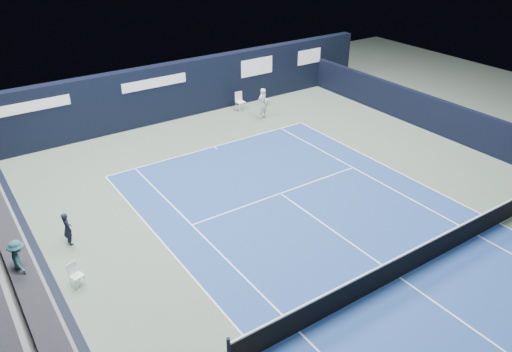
{
  "coord_description": "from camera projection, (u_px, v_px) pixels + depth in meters",
  "views": [
    {
      "loc": [
        -10.82,
        -7.72,
        10.5
      ],
      "look_at": [
        -1.32,
        6.25,
        1.3
      ],
      "focal_mm": 35.0,
      "sensor_mm": 36.0,
      "label": 1
    }
  ],
  "objects": [
    {
      "name": "ground",
      "position": [
        355.0,
        247.0,
        17.42
      ],
      "size": [
        48.0,
        48.0,
        0.0
      ],
      "primitive_type": "plane",
      "color": "#57675B",
      "rests_on": "ground"
    },
    {
      "name": "court_surface",
      "position": [
        400.0,
        277.0,
        15.97
      ],
      "size": [
        10.97,
        23.77,
        0.01
      ],
      "primitive_type": "cube",
      "color": "navy",
      "rests_on": "ground"
    },
    {
      "name": "enclosure_wall_right",
      "position": [
        453.0,
        122.0,
        25.09
      ],
      "size": [
        0.3,
        22.0,
        1.8
      ],
      "primitive_type": "cube",
      "color": "black",
      "rests_on": "ground"
    },
    {
      "name": "folding_chair_back_a",
      "position": [
        239.0,
        98.0,
        28.8
      ],
      "size": [
        0.47,
        0.5,
        1.05
      ],
      "rotation": [
        0.0,
        0.0,
        0.0
      ],
      "color": "white",
      "rests_on": "ground"
    },
    {
      "name": "folding_chair_back_b",
      "position": [
        264.0,
        98.0,
        29.47
      ],
      "size": [
        0.44,
        0.44,
        0.81
      ],
      "rotation": [
        0.0,
        0.0,
        0.3
      ],
      "color": "white",
      "rests_on": "ground"
    },
    {
      "name": "line_judge_chair",
      "position": [
        75.0,
        273.0,
        15.46
      ],
      "size": [
        0.46,
        0.45,
        0.82
      ],
      "rotation": [
        0.0,
        0.0,
        0.34
      ],
      "color": "white",
      "rests_on": "ground"
    },
    {
      "name": "line_judge",
      "position": [
        67.0,
        229.0,
        17.29
      ],
      "size": [
        0.36,
        0.49,
        1.25
      ],
      "primitive_type": "imported",
      "rotation": [
        0.0,
        0.0,
        1.7
      ],
      "color": "black",
      "rests_on": "ground"
    },
    {
      "name": "court_markings",
      "position": [
        400.0,
        277.0,
        15.97
      ],
      "size": [
        11.03,
        23.83,
        0.0
      ],
      "color": "white",
      "rests_on": "court_surface"
    },
    {
      "name": "tennis_net",
      "position": [
        402.0,
        265.0,
        15.73
      ],
      "size": [
        12.9,
        0.1,
        1.1
      ],
      "color": "black",
      "rests_on": "ground"
    },
    {
      "name": "back_sponsor_wall",
      "position": [
        171.0,
        91.0,
        27.21
      ],
      "size": [
        26.0,
        0.63,
        3.1
      ],
      "color": "black",
      "rests_on": "ground"
    },
    {
      "name": "side_barrier_left",
      "position": [
        41.0,
        271.0,
        15.33
      ],
      "size": [
        0.33,
        22.0,
        1.2
      ],
      "color": "black",
      "rests_on": "ground"
    },
    {
      "name": "tennis_player",
      "position": [
        262.0,
        103.0,
        27.56
      ],
      "size": [
        0.7,
        0.88,
        1.71
      ],
      "color": "silver",
      "rests_on": "ground"
    }
  ]
}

